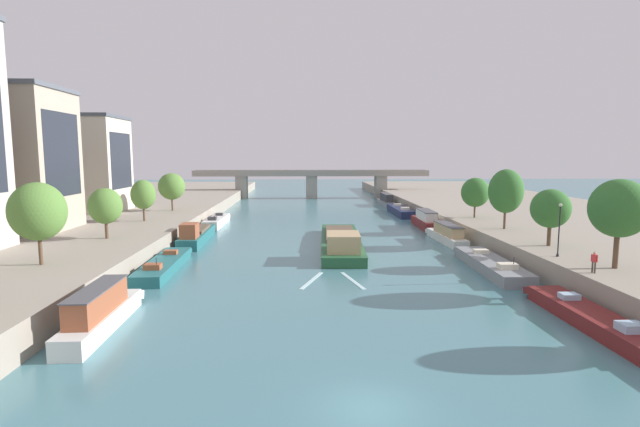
# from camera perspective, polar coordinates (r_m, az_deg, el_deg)

# --- Properties ---
(ground_plane) EXTENTS (400.00, 400.00, 0.00)m
(ground_plane) POSITION_cam_1_polar(r_m,az_deg,el_deg) (22.82, 5.84, -22.01)
(ground_plane) COLOR teal
(quay_left) EXTENTS (36.00, 170.00, 2.24)m
(quay_left) POSITION_cam_1_polar(r_m,az_deg,el_deg) (82.23, -25.88, -0.68)
(quay_left) COLOR gray
(quay_left) RESTS_ON ground
(quay_right) EXTENTS (36.00, 170.00, 2.24)m
(quay_right) POSITION_cam_1_polar(r_m,az_deg,el_deg) (84.78, 24.83, -0.41)
(quay_right) COLOR gray
(quay_right) RESTS_ON ground
(barge_midriver) EXTENTS (5.77, 23.97, 2.91)m
(barge_midriver) POSITION_cam_1_polar(r_m,az_deg,el_deg) (57.28, 2.49, -3.28)
(barge_midriver) COLOR #235633
(barge_midriver) RESTS_ON ground
(wake_behind_barge) EXTENTS (5.59, 6.04, 0.03)m
(wake_behind_barge) POSITION_cam_1_polar(r_m,az_deg,el_deg) (42.97, 1.45, -7.91)
(wake_behind_barge) COLOR silver
(wake_behind_barge) RESTS_ON ground
(moored_boat_left_far) EXTENTS (2.01, 11.13, 2.87)m
(moored_boat_left_far) POSITION_cam_1_polar(r_m,az_deg,el_deg) (34.02, -24.50, -10.51)
(moored_boat_left_far) COLOR silver
(moored_boat_left_far) RESTS_ON ground
(moored_boat_left_downstream) EXTENTS (3.00, 14.09, 2.11)m
(moored_boat_left_downstream) POSITION_cam_1_polar(r_m,az_deg,el_deg) (49.02, -17.94, -5.77)
(moored_boat_left_downstream) COLOR #23666B
(moored_boat_left_downstream) RESTS_ON ground
(moored_boat_left_second) EXTENTS (2.84, 14.46, 3.00)m
(moored_boat_left_second) POSITION_cam_1_polar(r_m,az_deg,el_deg) (63.16, -14.41, -2.47)
(moored_boat_left_second) COLOR #23666B
(moored_boat_left_second) RESTS_ON ground
(moored_boat_left_gap_after) EXTENTS (2.59, 12.11, 2.39)m
(moored_boat_left_gap_after) POSITION_cam_1_polar(r_m,az_deg,el_deg) (77.62, -12.11, -0.88)
(moored_boat_left_gap_after) COLOR silver
(moored_boat_left_gap_after) RESTS_ON ground
(moored_boat_right_midway) EXTENTS (2.65, 13.41, 2.11)m
(moored_boat_right_midway) POSITION_cam_1_polar(r_m,az_deg,el_deg) (36.51, 29.35, -10.68)
(moored_boat_right_midway) COLOR maroon
(moored_boat_right_midway) RESTS_ON ground
(moored_boat_right_upstream) EXTENTS (3.27, 14.42, 2.20)m
(moored_boat_right_upstream) POSITION_cam_1_polar(r_m,az_deg,el_deg) (49.38, 19.49, -5.68)
(moored_boat_right_upstream) COLOR gray
(moored_boat_right_upstream) RESTS_ON ground
(moored_boat_right_gap_after) EXTENTS (2.34, 11.73, 2.38)m
(moored_boat_right_gap_after) POSITION_cam_1_polar(r_m,az_deg,el_deg) (63.31, 14.77, -2.41)
(moored_boat_right_gap_after) COLOR silver
(moored_boat_right_gap_after) RESTS_ON ground
(moored_boat_right_near) EXTENTS (2.49, 11.45, 2.73)m
(moored_boat_right_near) POSITION_cam_1_polar(r_m,az_deg,el_deg) (75.03, 12.36, -0.79)
(moored_boat_right_near) COLOR maroon
(moored_boat_right_near) RESTS_ON ground
(moored_boat_right_downstream) EXTENTS (2.77, 14.77, 2.44)m
(moored_boat_right_downstream) POSITION_cam_1_polar(r_m,az_deg,el_deg) (90.81, 9.48, 0.31)
(moored_boat_right_downstream) COLOR #1E284C
(moored_boat_right_downstream) RESTS_ON ground
(moored_boat_right_end) EXTENTS (2.25, 11.46, 2.67)m
(moored_boat_right_end) POSITION_cam_1_polar(r_m,az_deg,el_deg) (106.53, 7.81, 1.54)
(moored_boat_right_end) COLOR gray
(moored_boat_right_end) RESTS_ON ground
(tree_left_distant) EXTENTS (4.31, 4.31, 6.66)m
(tree_left_distant) POSITION_cam_1_polar(r_m,az_deg,el_deg) (44.39, -30.40, 0.20)
(tree_left_distant) COLOR brown
(tree_left_distant) RESTS_ON quay_left
(tree_left_by_lamp) EXTENTS (3.47, 3.47, 5.35)m
(tree_left_by_lamp) POSITION_cam_1_polar(r_m,az_deg,el_deg) (55.49, -24.05, 0.81)
(tree_left_by_lamp) COLOR brown
(tree_left_by_lamp) RESTS_ON quay_left
(tree_left_nearest) EXTENTS (3.22, 3.22, 5.51)m
(tree_left_nearest) POSITION_cam_1_polar(r_m,az_deg,el_deg) (68.22, -20.18, 2.11)
(tree_left_nearest) COLOR brown
(tree_left_nearest) RESTS_ON quay_left
(tree_left_midway) EXTENTS (4.14, 4.14, 5.94)m
(tree_left_midway) POSITION_cam_1_polar(r_m,az_deg,el_deg) (79.77, -17.14, 3.07)
(tree_left_midway) COLOR brown
(tree_left_midway) RESTS_ON quay_left
(tree_right_end_of_row) EXTENTS (4.37, 4.37, 6.98)m
(tree_right_end_of_row) POSITION_cam_1_polar(r_m,az_deg,el_deg) (43.62, 31.88, 0.51)
(tree_right_end_of_row) COLOR brown
(tree_right_end_of_row) RESTS_ON quay_right
(tree_right_second) EXTENTS (3.73, 3.73, 5.53)m
(tree_right_second) POSITION_cam_1_polar(r_m,az_deg,el_deg) (51.57, 25.61, 0.52)
(tree_right_second) COLOR brown
(tree_right_second) RESTS_ON quay_right
(tree_right_third) EXTENTS (4.05, 4.05, 7.13)m
(tree_right_third) POSITION_cam_1_polar(r_m,az_deg,el_deg) (61.26, 21.13, 2.47)
(tree_right_third) COLOR brown
(tree_right_third) RESTS_ON quay_right
(tree_right_past_mid) EXTENTS (3.90, 3.90, 5.62)m
(tree_right_past_mid) POSITION_cam_1_polar(r_m,az_deg,el_deg) (71.04, 17.89, 2.39)
(tree_right_past_mid) COLOR brown
(tree_right_past_mid) RESTS_ON quay_right
(lamppost_right_bank) EXTENTS (0.28, 0.28, 4.66)m
(lamppost_right_bank) POSITION_cam_1_polar(r_m,az_deg,el_deg) (46.50, 26.44, -1.49)
(lamppost_right_bank) COLOR black
(lamppost_right_bank) RESTS_ON quay_right
(building_left_tall) EXTENTS (13.17, 10.61, 16.59)m
(building_left_tall) POSITION_cam_1_polar(r_m,az_deg,el_deg) (66.48, -33.11, 5.41)
(building_left_tall) COLOR #B2A38E
(building_left_tall) RESTS_ON quay_left
(building_left_far_end) EXTENTS (12.24, 10.84, 14.84)m
(building_left_far_end) POSITION_cam_1_polar(r_m,az_deg,el_deg) (83.92, -26.26, 5.31)
(building_left_far_end) COLOR beige
(building_left_far_end) RESTS_ON quay_left
(bridge_far) EXTENTS (59.56, 4.40, 7.19)m
(bridge_far) POSITION_cam_1_polar(r_m,az_deg,el_deg) (123.31, -1.01, 3.94)
(bridge_far) COLOR gray
(bridge_far) RESTS_ON ground
(person_on_quay) EXTENTS (0.33, 0.49, 1.62)m
(person_on_quay) POSITION_cam_1_polar(r_m,az_deg,el_deg) (41.58, 29.68, -4.88)
(person_on_quay) COLOR #473D33
(person_on_quay) RESTS_ON quay_right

